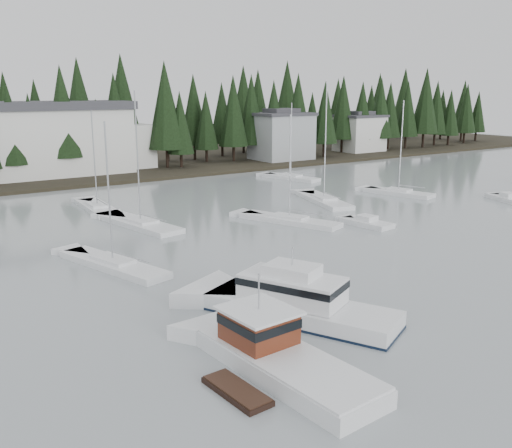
# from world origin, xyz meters

# --- Properties ---
(far_shore_land) EXTENTS (240.00, 54.00, 1.00)m
(far_shore_land) POSITION_xyz_m (0.00, 97.00, 0.00)
(far_shore_land) COLOR black
(far_shore_land) RESTS_ON ground
(conifer_treeline) EXTENTS (200.00, 22.00, 20.00)m
(conifer_treeline) POSITION_xyz_m (0.00, 86.00, 0.00)
(conifer_treeline) COLOR black
(conifer_treeline) RESTS_ON ground
(house_east_a) EXTENTS (10.60, 8.48, 9.25)m
(house_east_a) POSITION_xyz_m (36.00, 78.00, 4.90)
(house_east_a) COLOR #999EA0
(house_east_a) RESTS_ON ground
(house_east_b) EXTENTS (9.54, 7.42, 8.25)m
(house_east_b) POSITION_xyz_m (58.00, 80.00, 4.40)
(house_east_b) COLOR silver
(house_east_b) RESTS_ON ground
(harbor_inn) EXTENTS (29.50, 11.50, 10.90)m
(harbor_inn) POSITION_xyz_m (-2.96, 82.34, 5.78)
(harbor_inn) COLOR silver
(harbor_inn) RESTS_ON ground
(lobster_boat_brown) EXTENTS (5.69, 10.53, 5.11)m
(lobster_boat_brown) POSITION_xyz_m (-12.85, 13.53, 0.58)
(lobster_boat_brown) COLOR white
(lobster_boat_brown) RESTS_ON ground
(cabin_cruiser_center) EXTENTS (8.19, 11.99, 4.97)m
(cabin_cruiser_center) POSITION_xyz_m (-7.93, 18.12, 0.75)
(cabin_cruiser_center) COLOR white
(cabin_cruiser_center) RESTS_ON ground
(sailboat_0) EXTENTS (3.26, 10.31, 11.54)m
(sailboat_0) POSITION_xyz_m (-7.06, 54.97, 0.06)
(sailboat_0) COLOR white
(sailboat_0) RESTS_ON ground
(sailboat_1) EXTENTS (5.76, 11.17, 14.69)m
(sailboat_1) POSITION_xyz_m (16.72, 43.96, 0.07)
(sailboat_1) COLOR white
(sailboat_1) RESTS_ON ground
(sailboat_3) EXTENTS (6.15, 11.09, 11.32)m
(sailboat_3) POSITION_xyz_m (6.81, 37.91, 0.05)
(sailboat_3) COLOR white
(sailboat_3) RESTS_ON ground
(sailboat_5) EXTENTS (4.71, 9.31, 12.39)m
(sailboat_5) POSITION_xyz_m (27.99, 42.42, 0.07)
(sailboat_5) COLOR white
(sailboat_5) RESTS_ON ground
(sailboat_6) EXTENTS (4.63, 11.05, 13.59)m
(sailboat_6) POSITION_xyz_m (-6.26, 44.88, 0.06)
(sailboat_6) COLOR white
(sailboat_6) RESTS_ON ground
(sailboat_8) EXTENTS (4.71, 9.67, 11.78)m
(sailboat_8) POSITION_xyz_m (24.48, 60.33, 0.06)
(sailboat_8) COLOR white
(sailboat_8) RESTS_ON ground
(sailboat_9) EXTENTS (5.17, 11.21, 11.48)m
(sailboat_9) POSITION_xyz_m (-13.34, 33.71, 0.06)
(sailboat_9) COLOR white
(sailboat_9) RESTS_ON ground
(runabout_1) EXTENTS (2.74, 5.52, 1.42)m
(runabout_1) POSITION_xyz_m (12.36, 32.57, 0.13)
(runabout_1) COLOR white
(runabout_1) RESTS_ON ground
(runabout_2) EXTENTS (3.93, 5.88, 1.42)m
(runabout_2) POSITION_xyz_m (35.58, 31.90, 0.13)
(runabout_2) COLOR white
(runabout_2) RESTS_ON ground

